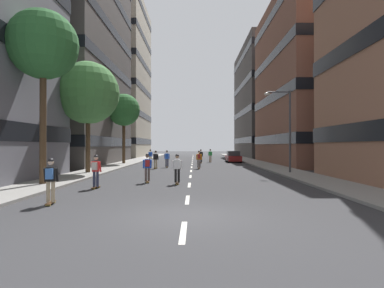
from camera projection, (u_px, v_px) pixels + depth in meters
The scene contains 23 objects.
ground_plane at pixel (192, 164), 38.78m from camera, with size 169.99×169.99×0.00m, color #333335.
sidewalk_left at pixel (130, 162), 42.38m from camera, with size 2.84×77.91×0.14m, color gray.
sidewalk_right at pixel (254, 162), 42.26m from camera, with size 2.84×77.91×0.14m, color gray.
lane_markings at pixel (192, 163), 40.95m from camera, with size 0.16×67.20×0.01m.
building_left_mid at pixel (46, 35), 39.48m from camera, with size 16.84×21.15×31.58m.
building_left_far at pixel (103, 80), 63.73m from camera, with size 16.84×18.85×30.52m.
building_right_mid at pixel (339, 82), 39.18m from camera, with size 16.84×19.96×19.92m.
building_right_far at pixel (284, 102), 63.44m from camera, with size 16.84×23.13×21.55m.
parked_car_near at pixel (233, 157), 43.61m from camera, with size 1.82×4.40×1.52m.
street_tree_near at pixel (124, 110), 38.48m from camera, with size 3.84×3.84×8.32m.
street_tree_mid at pixel (88, 93), 25.53m from camera, with size 4.95×4.95×8.81m.
street_tree_far at pixel (43, 46), 17.97m from camera, with size 3.87×3.87×9.74m.
streetlamp_right at pixel (285, 122), 25.54m from camera, with size 2.13×0.30×6.50m.
skater_0 at pixel (147, 166), 19.57m from camera, with size 0.56×0.92×1.78m.
skater_1 at pixel (156, 158), 31.29m from camera, with size 0.56×0.92×1.78m.
skater_2 at pixel (167, 158), 33.00m from camera, with size 0.54×0.91×1.78m.
skater_3 at pixel (150, 156), 40.42m from camera, with size 0.56×0.92×1.78m.
skater_4 at pixel (96, 169), 16.89m from camera, with size 0.55×0.91×1.78m.
skater_5 at pixel (51, 178), 12.32m from camera, with size 0.56×0.92×1.78m.
skater_6 at pixel (201, 155), 41.21m from camera, with size 0.55×0.92×1.78m.
skater_7 at pixel (177, 167), 18.89m from camera, with size 0.54×0.91×1.78m.
skater_8 at pixel (199, 158), 31.19m from camera, with size 0.53×0.90×1.78m.
skater_9 at pixel (210, 155), 43.69m from camera, with size 0.55×0.91×1.78m.
Camera 1 is at (0.29, -10.46, 2.28)m, focal length 30.02 mm.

